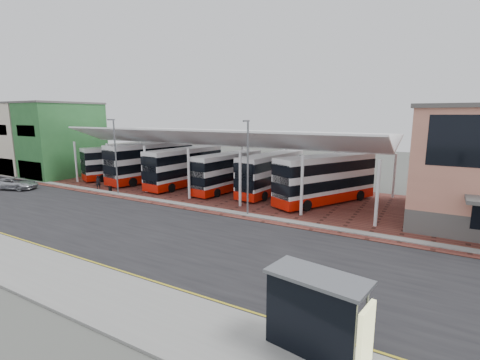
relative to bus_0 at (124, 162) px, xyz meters
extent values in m
plane|color=#494B45|center=(21.05, -13.54, -2.19)|extent=(140.00, 140.00, 0.00)
cube|color=black|center=(21.05, -14.54, -2.18)|extent=(120.00, 14.00, 0.02)
cube|color=brown|center=(23.05, -0.54, -2.16)|extent=(72.00, 16.00, 0.06)
cube|color=gray|center=(21.05, -22.54, -2.12)|extent=(120.00, 4.00, 0.14)
cube|color=gray|center=(21.05, -7.34, -2.12)|extent=(120.00, 0.80, 0.14)
cube|color=gold|center=(21.05, -20.54, -2.17)|extent=(120.00, 0.12, 0.01)
cube|color=gold|center=(21.05, -20.24, -2.17)|extent=(120.00, 0.12, 0.01)
cylinder|color=white|center=(-2.95, -5.04, 0.41)|extent=(0.26, 0.26, 5.20)
cylinder|color=white|center=(-2.95, 5.96, 0.11)|extent=(0.26, 0.26, 4.60)
cylinder|color=white|center=(3.05, -5.04, 0.41)|extent=(0.26, 0.26, 5.20)
cylinder|color=white|center=(3.05, 5.96, 0.11)|extent=(0.26, 0.26, 4.60)
cylinder|color=white|center=(9.05, -5.04, 0.41)|extent=(0.26, 0.26, 5.20)
cylinder|color=white|center=(9.05, 5.96, 0.11)|extent=(0.26, 0.26, 4.60)
cylinder|color=white|center=(15.05, -5.04, 0.41)|extent=(0.26, 0.26, 5.20)
cylinder|color=white|center=(15.05, 5.96, 0.11)|extent=(0.26, 0.26, 4.60)
cylinder|color=white|center=(21.05, -5.04, 0.41)|extent=(0.26, 0.26, 5.20)
cylinder|color=white|center=(21.05, 5.96, 0.11)|extent=(0.26, 0.26, 4.60)
cylinder|color=white|center=(27.05, -5.04, 0.41)|extent=(0.26, 0.26, 5.20)
cylinder|color=white|center=(27.05, 5.96, 0.11)|extent=(0.26, 0.26, 4.60)
cylinder|color=white|center=(33.05, -5.04, 0.41)|extent=(0.26, 0.26, 5.20)
cylinder|color=white|center=(33.05, 5.96, 0.11)|extent=(0.26, 0.26, 4.60)
cube|color=silver|center=(15.05, -2.84, 3.91)|extent=(37.00, 4.95, 1.95)
cube|color=silver|center=(15.05, 2.76, 3.71)|extent=(37.00, 7.12, 1.43)
cube|color=#317437|center=(-8.95, -2.54, 2.81)|extent=(6.20, 10.00, 10.00)
cube|color=black|center=(-8.95, -7.44, -0.79)|extent=(5.20, 0.20, 2.40)
cube|color=black|center=(-8.95, -7.44, 4.31)|extent=(4.00, 0.20, 1.40)
cube|color=#565350|center=(-8.95, -2.54, 7.91)|extent=(6.40, 10.20, 0.25)
cube|color=#EFE1C4|center=(-15.45, -2.54, 2.81)|extent=(6.20, 10.00, 10.00)
cube|color=black|center=(-15.45, -7.44, -0.79)|extent=(5.20, 0.20, 2.40)
cube|color=#565350|center=(-15.45, -2.54, 7.91)|extent=(6.40, 10.20, 0.25)
cube|color=maroon|center=(-21.95, -2.54, 2.81)|extent=(6.20, 10.00, 10.00)
cube|color=#565350|center=(-21.95, -2.54, 7.91)|extent=(6.40, 10.20, 0.25)
cylinder|color=slate|center=(7.05, -7.24, 1.81)|extent=(0.16, 0.16, 8.00)
cube|color=slate|center=(7.05, -7.54, 5.81)|extent=(0.15, 0.90, 0.15)
cylinder|color=slate|center=(23.05, -7.24, 1.81)|extent=(0.16, 0.16, 8.00)
cube|color=slate|center=(23.05, -7.54, 5.81)|extent=(0.15, 0.90, 0.15)
cube|color=white|center=(0.01, 0.02, 0.13)|extent=(6.03, 10.50, 4.05)
cube|color=red|center=(0.01, 0.02, -1.52)|extent=(6.08, 10.55, 0.85)
cube|color=black|center=(0.01, 0.02, -0.29)|extent=(6.08, 10.55, 0.90)
cube|color=black|center=(0.01, 0.02, 1.22)|extent=(6.08, 10.55, 0.90)
cube|color=black|center=(-1.89, -4.75, 0.04)|extent=(2.00, 0.87, 3.39)
cylinder|color=black|center=(-2.32, -2.63, -1.66)|extent=(0.59, 0.97, 0.94)
cylinder|color=black|center=(-0.13, -3.50, -1.66)|extent=(0.59, 0.97, 0.94)
cylinder|color=black|center=(0.14, 3.54, -1.66)|extent=(0.59, 0.97, 0.94)
cylinder|color=black|center=(2.33, 2.66, -1.66)|extent=(0.59, 0.97, 0.94)
cube|color=white|center=(4.78, 0.29, 0.46)|extent=(4.60, 12.14, 4.63)
cube|color=red|center=(4.78, 0.29, -1.43)|extent=(4.65, 12.18, 0.97)
cube|color=black|center=(4.78, 0.29, -0.03)|extent=(4.65, 12.18, 1.02)
cube|color=black|center=(4.78, 0.29, 1.70)|extent=(4.65, 12.18, 1.02)
cube|color=black|center=(3.81, -5.50, 0.35)|extent=(2.41, 0.50, 3.88)
cylinder|color=black|center=(2.83, -3.23, -1.59)|extent=(0.47, 1.11, 1.08)
cylinder|color=black|center=(5.48, -3.67, -1.59)|extent=(0.47, 1.11, 1.08)
cylinder|color=black|center=(4.07, 4.25, -1.59)|extent=(0.47, 1.11, 1.08)
cylinder|color=black|center=(6.73, 3.81, -1.59)|extent=(0.47, 1.11, 1.08)
cube|color=white|center=(10.55, -0.11, 0.25)|extent=(3.37, 11.10, 4.27)
cube|color=red|center=(10.55, -0.11, -1.48)|extent=(3.41, 11.14, 0.89)
cube|color=black|center=(10.55, -0.11, -0.19)|extent=(3.41, 11.14, 0.94)
cube|color=black|center=(10.55, -0.11, 1.40)|extent=(3.41, 11.14, 0.94)
cube|color=black|center=(10.10, -5.50, 0.16)|extent=(2.24, 0.28, 3.58)
cylinder|color=black|center=(9.02, -3.49, -1.63)|extent=(0.36, 1.01, 0.99)
cylinder|color=black|center=(11.50, -3.69, -1.63)|extent=(0.36, 1.01, 0.99)
cylinder|color=black|center=(9.59, 3.48, -1.63)|extent=(0.36, 1.01, 0.99)
cylinder|color=black|center=(12.07, 3.28, -1.63)|extent=(0.36, 1.01, 0.99)
cube|color=white|center=(16.41, 0.18, 0.09)|extent=(3.43, 10.38, 3.98)
cube|color=red|center=(16.41, 0.18, -1.53)|extent=(3.47, 10.42, 0.83)
cube|color=black|center=(16.41, 0.18, -0.33)|extent=(3.47, 10.42, 0.88)
cube|color=black|center=(16.41, 0.18, 1.16)|extent=(3.47, 10.42, 0.88)
cube|color=black|center=(15.86, -4.84, 0.00)|extent=(2.08, 0.32, 3.33)
cylinder|color=black|center=(14.90, -2.93, -1.67)|extent=(0.36, 0.95, 0.93)
cylinder|color=black|center=(17.20, -3.19, -1.67)|extent=(0.36, 0.95, 0.93)
cylinder|color=black|center=(15.62, 3.54, -1.67)|extent=(0.36, 0.95, 0.93)
cylinder|color=black|center=(17.92, 3.29, -1.67)|extent=(0.36, 0.95, 0.93)
cube|color=white|center=(21.28, 1.30, 0.16)|extent=(3.33, 10.65, 4.09)
cube|color=red|center=(21.28, 1.30, -1.51)|extent=(3.37, 10.69, 0.86)
cube|color=black|center=(21.28, 1.30, -0.27)|extent=(3.37, 10.69, 0.90)
cube|color=black|center=(21.28, 1.30, 1.25)|extent=(3.37, 10.69, 0.90)
cube|color=black|center=(20.80, -3.86, 0.06)|extent=(2.14, 0.29, 3.43)
cylinder|color=black|center=(19.78, -1.93, -1.65)|extent=(0.35, 0.97, 0.95)
cylinder|color=black|center=(22.15, -2.14, -1.65)|extent=(0.35, 0.97, 0.95)
cylinder|color=black|center=(20.40, 4.75, -1.65)|extent=(0.35, 0.97, 0.95)
cylinder|color=black|center=(22.77, 4.53, -1.65)|extent=(0.35, 0.97, 0.95)
cube|color=white|center=(27.59, 0.14, 0.31)|extent=(7.44, 11.11, 4.38)
cube|color=red|center=(27.59, 0.14, -1.47)|extent=(7.49, 11.17, 0.92)
cube|color=black|center=(27.59, 0.14, -0.14)|extent=(7.49, 11.17, 0.97)
cube|color=black|center=(27.59, 0.14, 1.49)|extent=(7.49, 11.17, 0.97)
cube|color=black|center=(25.02, -4.79, 0.21)|extent=(2.08, 1.15, 3.67)
cylinder|color=black|center=(24.80, -2.46, -1.62)|extent=(0.72, 1.04, 1.02)
cylinder|color=black|center=(27.06, -3.63, -1.62)|extent=(0.72, 1.04, 1.02)
cylinder|color=black|center=(28.12, 3.90, -1.62)|extent=(0.72, 1.04, 1.02)
cylinder|color=black|center=(30.37, 2.73, -1.62)|extent=(0.72, 1.04, 1.02)
imported|color=#AEB0B7|center=(-5.32, -11.31, -1.47)|extent=(5.51, 3.84, 1.40)
imported|color=black|center=(3.00, -6.53, -1.35)|extent=(0.56, 0.66, 1.55)
cube|color=black|center=(5.14, -6.67, -1.86)|extent=(0.32, 0.23, 0.55)
cube|color=black|center=(33.46, -22.04, -0.68)|extent=(3.28, 0.64, 2.75)
cube|color=slate|center=(33.56, -21.39, 0.75)|extent=(3.73, 2.17, 0.13)
cylinder|color=slate|center=(32.14, -20.50, -0.68)|extent=(0.13, 0.13, 2.75)
cylinder|color=slate|center=(35.19, -20.97, -0.68)|extent=(0.13, 0.13, 2.75)
cube|color=beige|center=(35.30, -21.66, -0.84)|extent=(0.35, 1.22, 2.20)
camera|label=1|loc=(36.81, -32.47, 6.28)|focal=26.00mm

